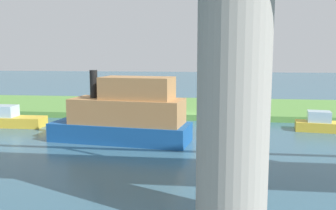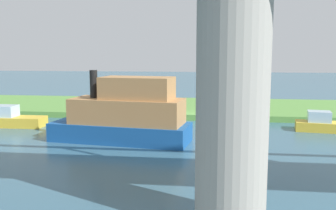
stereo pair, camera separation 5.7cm
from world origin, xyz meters
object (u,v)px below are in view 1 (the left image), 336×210
Objects in this scene: motorboat_white at (125,115)px; motorboat_red at (11,119)px; person_on_bank at (244,105)px; riverboat_paddlewheel at (325,124)px; bridge_pylon at (234,82)px; mooring_post at (145,108)px.

motorboat_red is at bearing -20.79° from motorboat_white.
person_on_bank is 0.30× the size of riverboat_paddlewheel.
person_on_bank is 0.28× the size of motorboat_red.
mooring_post is (6.54, -19.81, -3.86)m from bridge_pylon.
person_on_bank is 1.82× the size of mooring_post.
riverboat_paddlewheel is at bearing 164.78° from mooring_post.
motorboat_white reaches higher than motorboat_red.
bridge_pylon reaches higher than motorboat_white.
motorboat_red is (16.22, -14.97, -4.16)m from bridge_pylon.
person_on_bank reaches higher than mooring_post.
mooring_post is at bearing -15.22° from riverboat_paddlewheel.
bridge_pylon reaches higher than motorboat_red.
bridge_pylon is 1.94× the size of motorboat_red.
motorboat_white is (8.27, 9.56, 0.49)m from person_on_bank.
person_on_bank is at bearing -162.33° from motorboat_red.
mooring_post is (8.52, 0.95, -0.32)m from person_on_bank.
riverboat_paddlewheel reaches higher than mooring_post.
person_on_bank is 0.15× the size of motorboat_white.
person_on_bank is 7.23m from riverboat_paddlewheel.
bridge_pylon is at bearing 108.27° from mooring_post.
motorboat_red is (18.20, 5.80, -0.62)m from person_on_bank.
person_on_bank reaches higher than motorboat_red.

